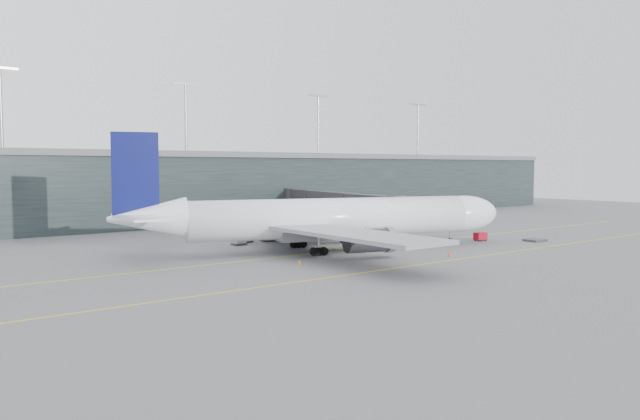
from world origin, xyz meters
TOP-DOWN VIEW (x-y plane):
  - ground at (0.00, 0.00)m, footprint 320.00×320.00m
  - taxiline_a at (0.00, -4.00)m, footprint 160.00×0.25m
  - taxiline_b at (0.00, -20.00)m, footprint 160.00×0.25m
  - taxiline_lead_main at (5.00, 20.00)m, footprint 0.25×60.00m
  - terminal at (-0.00, 58.00)m, footprint 240.00×36.00m
  - main_aircraft at (2.29, -3.13)m, footprint 57.50×52.92m
  - jet_bridge at (23.57, 25.29)m, footprint 11.07×47.86m
  - gse_cart at (29.27, -8.94)m, footprint 2.14×1.53m
  - baggage_dolly at (35.79, -14.79)m, footprint 3.32×2.69m
  - uld_a at (-4.70, 10.30)m, footprint 2.13×1.73m
  - uld_b at (-2.23, 12.48)m, footprint 2.59×2.39m
  - uld_c at (1.33, 11.39)m, footprint 2.59×2.27m
  - cone_nose at (33.27, -6.08)m, footprint 0.42×0.42m
  - cone_wing_stbd at (11.20, -17.75)m, footprint 0.41×0.41m
  - cone_wing_port at (11.23, 10.08)m, footprint 0.48×0.48m
  - cone_tail at (-8.41, -10.49)m, footprint 0.39×0.39m

SIDE VIEW (x-z plane):
  - ground at x=0.00m, z-range 0.00..0.00m
  - taxiline_a at x=0.00m, z-range 0.00..0.02m
  - taxiline_b at x=0.00m, z-range 0.00..0.02m
  - taxiline_lead_main at x=5.00m, z-range 0.00..0.02m
  - baggage_dolly at x=35.79m, z-range 0.03..0.36m
  - cone_tail at x=-8.41m, z-range 0.00..0.61m
  - cone_wing_stbd at x=11.20m, z-range 0.00..0.66m
  - cone_nose at x=33.27m, z-range 0.00..0.67m
  - cone_wing_port at x=11.23m, z-range 0.00..0.77m
  - gse_cart at x=29.27m, z-range 0.08..1.42m
  - uld_a at x=-4.70m, z-range 0.05..1.94m
  - uld_b at x=-2.23m, z-range 0.05..1.95m
  - uld_c at x=1.33m, z-range 0.05..2.07m
  - main_aircraft at x=2.29m, z-range -3.61..12.86m
  - jet_bridge at x=23.57m, z-range 1.82..9.13m
  - terminal at x=0.00m, z-range -6.88..22.12m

